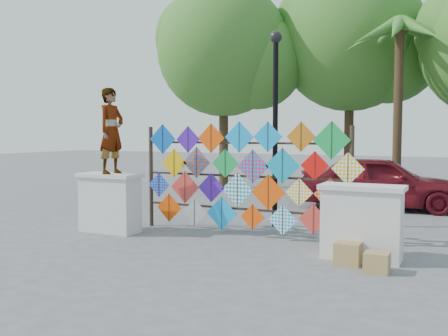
{
  "coord_description": "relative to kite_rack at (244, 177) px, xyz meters",
  "views": [
    {
      "loc": [
        4.33,
        -8.75,
        2.15
      ],
      "look_at": [
        -0.31,
        0.6,
        1.42
      ],
      "focal_mm": 40.0,
      "sensor_mm": 36.0,
      "label": 1
    }
  ],
  "objects": [
    {
      "name": "ground",
      "position": [
        -0.08,
        -0.73,
        -1.23
      ],
      "size": [
        80.0,
        80.0,
        0.0
      ],
      "primitive_type": "plane",
      "color": "slate",
      "rests_on": "ground"
    },
    {
      "name": "parapet_left",
      "position": [
        -2.78,
        -0.93,
        -0.58
      ],
      "size": [
        1.4,
        0.65,
        1.28
      ],
      "color": "silver",
      "rests_on": "ground"
    },
    {
      "name": "parapet_right",
      "position": [
        2.62,
        -0.93,
        -0.58
      ],
      "size": [
        1.4,
        0.65,
        1.28
      ],
      "color": "silver",
      "rests_on": "ground"
    },
    {
      "name": "kite_rack",
      "position": [
        0.0,
        0.0,
        0.0
      ],
      "size": [
        4.91,
        0.24,
        2.4
      ],
      "color": "#2F231A",
      "rests_on": "ground"
    },
    {
      "name": "tree_west",
      "position": [
        -4.48,
        8.3,
        4.15
      ],
      "size": [
        5.85,
        5.2,
        8.01
      ],
      "color": "#44301D",
      "rests_on": "ground"
    },
    {
      "name": "tree_mid",
      "position": [
        0.03,
        10.3,
        4.54
      ],
      "size": [
        6.3,
        5.6,
        8.61
      ],
      "color": "#44301D",
      "rests_on": "ground"
    },
    {
      "name": "palm_tree",
      "position": [
        2.12,
        7.27,
        3.72
      ],
      "size": [
        3.62,
        3.62,
        5.83
      ],
      "color": "#44301D",
      "rests_on": "ground"
    },
    {
      "name": "vendor_woman",
      "position": [
        -2.7,
        -0.93,
        0.97
      ],
      "size": [
        0.48,
        0.7,
        1.85
      ],
      "primitive_type": "imported",
      "rotation": [
        0.0,
        0.0,
        1.51
      ],
      "color": "#99999E",
      "rests_on": "parapet_left"
    },
    {
      "name": "sedan",
      "position": [
        1.97,
        5.14,
        -0.47
      ],
      "size": [
        4.72,
        2.51,
        1.53
      ],
      "primitive_type": "imported",
      "rotation": [
        0.0,
        0.0,
        1.74
      ],
      "color": "maroon",
      "rests_on": "ground"
    },
    {
      "name": "lamppost",
      "position": [
        0.22,
        1.27,
        1.46
      ],
      "size": [
        0.28,
        0.28,
        4.46
      ],
      "color": "black",
      "rests_on": "ground"
    },
    {
      "name": "cardboard_box_near",
      "position": [
        2.49,
        -1.36,
        -1.05
      ],
      "size": [
        0.41,
        0.37,
        0.37
      ],
      "primitive_type": "cube",
      "color": "#A88651",
      "rests_on": "ground"
    },
    {
      "name": "cardboard_box_far",
      "position": [
        3.0,
        -1.62,
        -1.08
      ],
      "size": [
        0.37,
        0.34,
        0.31
      ],
      "primitive_type": "cube",
      "color": "#A88651",
      "rests_on": "ground"
    }
  ]
}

